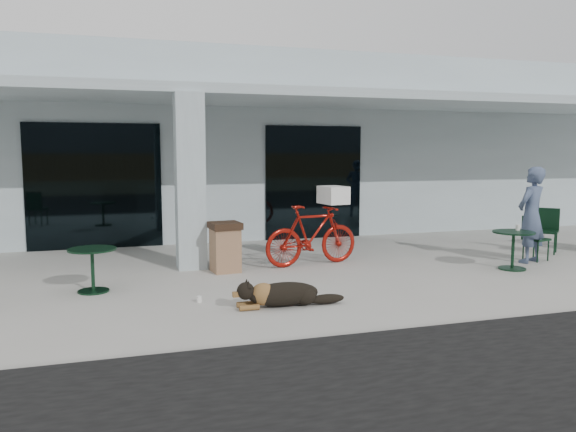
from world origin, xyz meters
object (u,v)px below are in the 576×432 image
object	(u,v)px
bicycle	(312,235)
cafe_chair_far_b	(547,231)
cafe_table_far	(513,250)
person	(531,215)
dog	(284,293)
cafe_chair_far_a	(536,238)
trash_receptacle	(225,247)
cafe_table_near	(93,270)

from	to	relation	value
bicycle	cafe_chair_far_b	bearing A→B (deg)	-101.81
bicycle	cafe_table_far	size ratio (longest dim) A/B	2.56
cafe_table_far	person	xyz separation A→B (m)	(0.73, 0.43, 0.56)
dog	cafe_chair_far_a	size ratio (longest dim) A/B	1.32
cafe_table_far	trash_receptacle	size ratio (longest dim) A/B	0.84
dog	trash_receptacle	distance (m)	2.46
cafe_chair_far_a	trash_receptacle	world-z (taller)	trash_receptacle
cafe_table_far	cafe_chair_far_b	xyz separation A→B (m)	(1.76, 1.15, 0.12)
bicycle	person	size ratio (longest dim) A/B	1.03
cafe_chair_far_a	cafe_table_near	bearing A→B (deg)	167.27
cafe_chair_far_a	cafe_chair_far_b	distance (m)	0.98
dog	bicycle	bearing A→B (deg)	62.91
cafe_table_near	cafe_chair_far_b	world-z (taller)	cafe_chair_far_b
bicycle	dog	bearing A→B (deg)	143.94
bicycle	person	xyz separation A→B (m)	(4.03, -0.98, 0.34)
cafe_chair_far_a	trash_receptacle	bearing A→B (deg)	159.48
cafe_table_near	person	bearing A→B (deg)	-0.35
person	cafe_table_far	bearing A→B (deg)	9.62
dog	cafe_chair_far_a	xyz separation A→B (m)	(5.58, 1.67, 0.24)
bicycle	person	world-z (taller)	person
cafe_table_near	person	distance (m)	7.86
cafe_table_far	cafe_chair_far_a	xyz separation A→B (m)	(0.98, 0.55, 0.09)
bicycle	trash_receptacle	world-z (taller)	bicycle
cafe_chair_far_a	cafe_table_far	bearing A→B (deg)	-163.74
dog	cafe_table_near	world-z (taller)	cafe_table_near
dog	cafe_chair_far_b	size ratio (longest dim) A/B	1.23
dog	cafe_table_near	size ratio (longest dim) A/B	1.62
cafe_table_near	person	xyz separation A→B (m)	(7.84, -0.05, 0.58)
dog	cafe_table_far	distance (m)	4.74
cafe_table_near	dog	bearing A→B (deg)	-32.47
bicycle	dog	distance (m)	2.86
cafe_table_near	cafe_table_far	world-z (taller)	cafe_table_far
person	trash_receptacle	distance (m)	5.76
bicycle	cafe_table_far	world-z (taller)	bicycle
cafe_table_near	trash_receptacle	world-z (taller)	trash_receptacle
cafe_table_near	cafe_chair_far_b	size ratio (longest dim) A/B	0.76
person	trash_receptacle	world-z (taller)	person
cafe_chair_far_a	cafe_chair_far_b	bearing A→B (deg)	23.96
cafe_table_near	trash_receptacle	xyz separation A→B (m)	(2.16, 0.83, 0.11)
dog	cafe_table_far	size ratio (longest dim) A/B	1.56
cafe_chair_far_b	cafe_table_far	bearing A→B (deg)	-99.11
dog	cafe_chair_far_a	distance (m)	5.83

